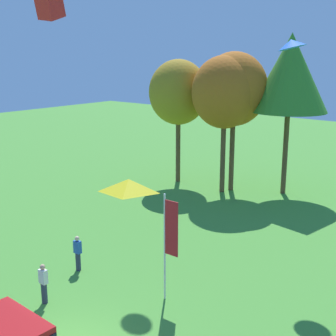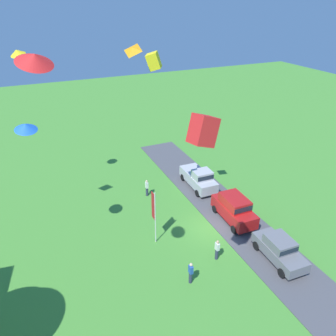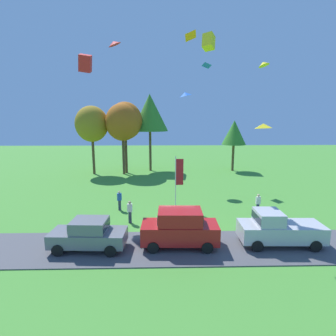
{
  "view_description": "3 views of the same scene",
  "coord_description": "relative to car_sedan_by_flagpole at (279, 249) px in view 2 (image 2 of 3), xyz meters",
  "views": [
    {
      "loc": [
        11.58,
        -8.7,
        10.01
      ],
      "look_at": [
        -0.58,
        6.21,
        5.21
      ],
      "focal_mm": 50.0,
      "sensor_mm": 36.0,
      "label": 1
    },
    {
      "loc": [
        -18.51,
        12.28,
        17.3
      ],
      "look_at": [
        1.84,
        3.13,
        5.53
      ],
      "focal_mm": 35.0,
      "sensor_mm": 36.0,
      "label": 2
    },
    {
      "loc": [
        -0.86,
        -17.19,
        7.7
      ],
      "look_at": [
        -0.3,
        5.24,
        3.48
      ],
      "focal_mm": 28.0,
      "sensor_mm": 36.0,
      "label": 3
    }
  ],
  "objects": [
    {
      "name": "kite_delta_mid_center",
      "position": [
        6.95,
        15.08,
        9.33
      ],
      "size": [
        1.67,
        1.63,
        0.71
      ],
      "primitive_type": "cone",
      "rotation": [
        0.24,
        0.0,
        4.96
      ],
      "color": "blue"
    },
    {
      "name": "ground_plane",
      "position": [
        5.17,
        2.6,
        -1.04
      ],
      "size": [
        120.0,
        120.0,
        0.0
      ],
      "primitive_type": "plane",
      "color": "#478E33"
    },
    {
      "name": "pavement_strip",
      "position": [
        5.17,
        0.13,
        -1.01
      ],
      "size": [
        36.0,
        4.4,
        0.06
      ],
      "primitive_type": "cube",
      "color": "#4C4C51",
      "rests_on": "ground"
    },
    {
      "name": "kite_diamond_high_left",
      "position": [
        10.21,
        0.62,
        6.26
      ],
      "size": [
        1.28,
        1.27,
        0.34
      ],
      "primitive_type": "pyramid",
      "rotation": [
        0.06,
        0.0,
        3.71
      ],
      "color": "yellow"
    },
    {
      "name": "person_watching_sky",
      "position": [
        1.93,
        4.08,
        -0.16
      ],
      "size": [
        0.36,
        0.24,
        1.71
      ],
      "color": "#2D334C",
      "rests_on": "ground"
    },
    {
      "name": "person_on_lawn",
      "position": [
        12.17,
        5.65,
        -0.16
      ],
      "size": [
        0.36,
        0.24,
        1.71
      ],
      "color": "#2D334C",
      "rests_on": "ground"
    },
    {
      "name": "kite_diamond_trailing_tail",
      "position": [
        6.62,
        8.31,
        13.37
      ],
      "size": [
        1.31,
        1.31,
        0.73
      ],
      "primitive_type": "pyramid",
      "rotation": [
        0.59,
        0.0,
        3.85
      ],
      "color": "orange"
    },
    {
      "name": "car_suv_mid_row",
      "position": [
        5.4,
        0.27,
        0.25
      ],
      "size": [
        4.66,
        2.16,
        2.28
      ],
      "color": "red",
      "rests_on": "ground"
    },
    {
      "name": "kite_delta_low_drifter",
      "position": [
        -0.51,
        14.26,
        14.31
      ],
      "size": [
        1.78,
        1.77,
        0.86
      ],
      "primitive_type": "cone",
      "rotation": [
        0.4,
        0.0,
        5.11
      ],
      "color": "red"
    },
    {
      "name": "car_pickup_near_entrance",
      "position": [
        11.41,
        0.32,
        0.07
      ],
      "size": [
        5.05,
        2.16,
        2.14
      ],
      "color": "#B7B7BC",
      "rests_on": "ground"
    },
    {
      "name": "kite_delta_high_right",
      "position": [
        15.25,
        14.65,
        12.45
      ],
      "size": [
        1.66,
        1.65,
        0.76
      ],
      "primitive_type": "cone",
      "rotation": [
        0.33,
        0.0,
        4.03
      ],
      "color": "yellow"
    },
    {
      "name": "person_beside_suv",
      "position": [
        0.71,
        6.89,
        -0.16
      ],
      "size": [
        0.36,
        0.24,
        1.71
      ],
      "color": "#2D334C",
      "rests_on": "ground"
    },
    {
      "name": "kite_box_over_trees",
      "position": [
        -1.86,
        8.06,
        11.11
      ],
      "size": [
        1.15,
        1.34,
        1.61
      ],
      "primitive_type": "cube",
      "rotation": [
        -0.12,
        0.3,
        4.78
      ],
      "color": "red"
    },
    {
      "name": "kite_box_near_flag",
      "position": [
        7.89,
        6.39,
        12.36
      ],
      "size": [
        1.13,
        1.33,
        1.31
      ],
      "primitive_type": "cube",
      "rotation": [
        -0.09,
        0.3,
        1.0
      ],
      "color": "yellow"
    },
    {
      "name": "flag_banner",
      "position": [
        5.75,
        7.46,
        1.85
      ],
      "size": [
        0.71,
        0.08,
        4.57
      ],
      "color": "silver",
      "rests_on": "ground"
    },
    {
      "name": "car_sedan_by_flagpole",
      "position": [
        0.0,
        0.0,
        0.0
      ],
      "size": [
        4.48,
        2.13,
        1.84
      ],
      "color": "slate",
      "rests_on": "ground"
    }
  ]
}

